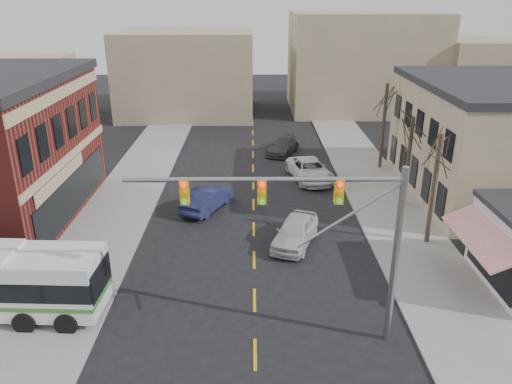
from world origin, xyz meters
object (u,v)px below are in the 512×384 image
(traffic_signal_mast, at_px, (325,220))
(car_a, at_px, (295,231))
(car_b, at_px, (207,199))
(pedestrian_far, at_px, (58,273))
(pedestrian_near, at_px, (66,301))
(car_c, at_px, (310,170))
(car_d, at_px, (283,146))

(traffic_signal_mast, distance_m, car_a, 10.27)
(car_b, height_order, pedestrian_far, pedestrian_far)
(traffic_signal_mast, bearing_deg, car_a, 92.00)
(pedestrian_far, bearing_deg, traffic_signal_mast, -82.18)
(pedestrian_near, relative_size, pedestrian_far, 0.93)
(traffic_signal_mast, height_order, car_a, traffic_signal_mast)
(traffic_signal_mast, height_order, pedestrian_near, traffic_signal_mast)
(pedestrian_near, bearing_deg, car_b, -33.47)
(traffic_signal_mast, distance_m, car_b, 16.27)
(car_b, relative_size, pedestrian_near, 2.84)
(traffic_signal_mast, xyz_separation_m, pedestrian_near, (-11.51, 1.55, -4.81))
(car_a, relative_size, pedestrian_far, 2.68)
(car_b, bearing_deg, car_c, -118.28)
(car_c, bearing_deg, traffic_signal_mast, -106.63)
(traffic_signal_mast, distance_m, car_c, 20.87)
(car_a, xyz_separation_m, car_b, (-5.74, 5.25, -0.04))
(car_b, distance_m, pedestrian_near, 13.82)
(car_b, relative_size, pedestrian_far, 2.63)
(car_b, distance_m, car_c, 9.84)
(pedestrian_near, bearing_deg, car_a, -66.59)
(traffic_signal_mast, bearing_deg, car_b, 113.02)
(car_b, distance_m, pedestrian_far, 12.30)
(car_b, xyz_separation_m, pedestrian_far, (-6.64, -10.36, 0.24))
(car_d, bearing_deg, car_c, -52.61)
(car_a, xyz_separation_m, car_c, (2.10, 11.20, -0.03))
(car_c, bearing_deg, car_b, -154.41)
(car_a, bearing_deg, car_c, 99.63)
(car_c, height_order, pedestrian_near, pedestrian_near)
(car_d, height_order, pedestrian_far, pedestrian_far)
(traffic_signal_mast, relative_size, car_b, 2.25)
(car_b, distance_m, car_d, 14.55)
(traffic_signal_mast, xyz_separation_m, car_d, (0.04, 27.46, -5.08))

